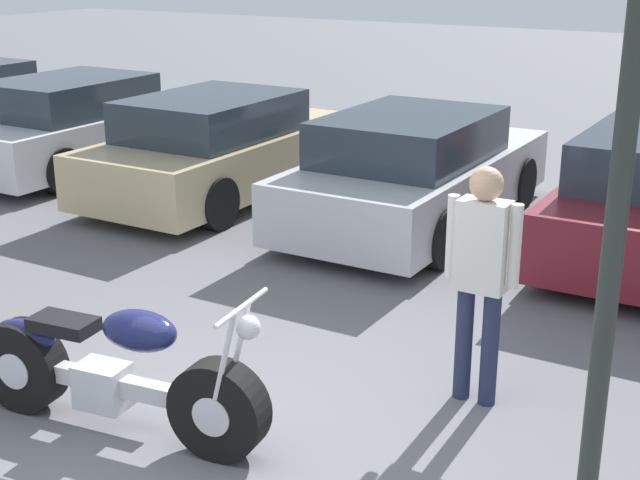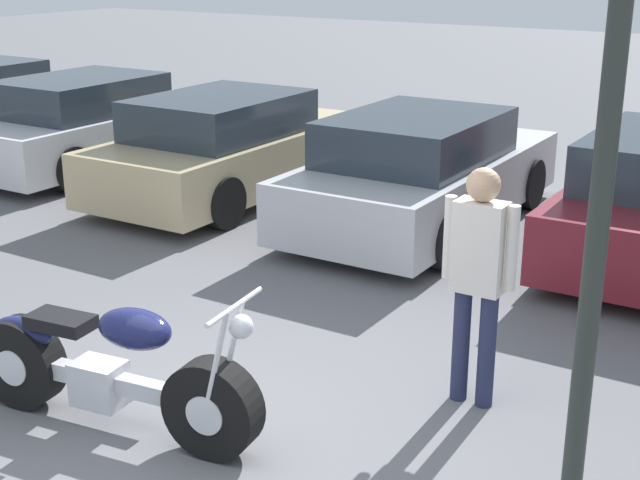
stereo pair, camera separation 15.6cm
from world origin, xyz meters
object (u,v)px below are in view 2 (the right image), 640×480
Objects in this scene: parked_car_silver at (422,173)px; motorcycle at (108,371)px; parked_car_white at (92,124)px; person_standing at (479,268)px; lamp_post at (607,142)px; parked_car_champagne at (230,147)px.

motorcycle is at bearing -87.56° from parked_car_silver.
parked_car_white is 2.41× the size of person_standing.
parked_car_silver is at bearing -1.18° from parked_car_white.
parked_car_silver is at bearing 120.63° from person_standing.
motorcycle is at bearing -140.16° from person_standing.
motorcycle is 0.54× the size of parked_car_white.
parked_car_white is 10.38m from lamp_post.
parked_car_white is 1.00× the size of parked_car_silver.
parked_car_silver is (5.26, -0.11, 0.00)m from parked_car_white.
parked_car_silver is at bearing 2.10° from parked_car_champagne.
person_standing is at bearing 39.84° from motorcycle.
parked_car_white is at bearing 178.82° from parked_car_silver.
person_standing is (1.89, 1.58, 0.59)m from motorcycle.
lamp_post is at bearing -42.05° from parked_car_champagne.
parked_car_silver reaches higher than motorcycle.
person_standing is at bearing -59.37° from parked_car_silver.
motorcycle is 5.80m from parked_car_champagne.
parked_car_champagne is 2.63m from parked_car_silver.
parked_car_champagne is at bearing 119.44° from motorcycle.
motorcycle is 0.54× the size of parked_car_silver.
parked_car_champagne is at bearing -4.45° from parked_car_white.
person_standing is at bearing -36.20° from parked_car_champagne.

